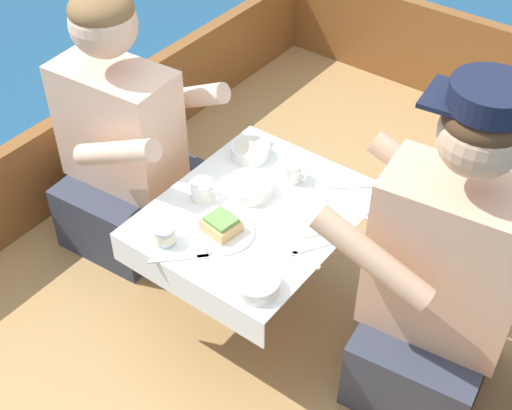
# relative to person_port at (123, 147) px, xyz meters

# --- Properties ---
(ground_plane) EXTENTS (60.00, 60.00, 0.00)m
(ground_plane) POSITION_rel_person_port_xyz_m (0.58, 0.05, -0.71)
(ground_plane) COLOR navy
(boat_deck) EXTENTS (1.91, 3.06, 0.32)m
(boat_deck) POSITION_rel_person_port_xyz_m (0.58, 0.05, -0.55)
(boat_deck) COLOR #A87F4C
(boat_deck) RESTS_ON ground_plane
(gunwale_port) EXTENTS (0.06, 3.06, 0.36)m
(gunwale_port) POSITION_rel_person_port_xyz_m (-0.35, 0.05, -0.21)
(gunwale_port) COLOR brown
(gunwale_port) RESTS_ON boat_deck
(bow_coaming) EXTENTS (1.79, 0.06, 0.42)m
(bow_coaming) POSITION_rel_person_port_xyz_m (0.58, 1.55, -0.18)
(bow_coaming) COLOR brown
(bow_coaming) RESTS_ON boat_deck
(cockpit_table) EXTENTS (0.56, 0.68, 0.42)m
(cockpit_table) POSITION_rel_person_port_xyz_m (0.58, -0.01, -0.02)
(cockpit_table) COLOR #B2B2B7
(cockpit_table) RESTS_ON boat_deck
(person_port) EXTENTS (0.55, 0.47, 0.95)m
(person_port) POSITION_rel_person_port_xyz_m (0.00, 0.00, 0.00)
(person_port) COLOR #333847
(person_port) RESTS_ON boat_deck
(person_starboard) EXTENTS (0.56, 0.49, 1.05)m
(person_starboard) POSITION_rel_person_port_xyz_m (1.16, 0.05, 0.03)
(person_starboard) COLOR #333847
(person_starboard) RESTS_ON boat_deck
(plate_sandwich) EXTENTS (0.19, 0.19, 0.01)m
(plate_sandwich) POSITION_rel_person_port_xyz_m (0.56, -0.15, 0.04)
(plate_sandwich) COLOR white
(plate_sandwich) RESTS_ON cockpit_table
(plate_bread) EXTENTS (0.18, 0.18, 0.01)m
(plate_bread) POSITION_rel_person_port_xyz_m (0.71, 0.04, 0.04)
(plate_bread) COLOR white
(plate_bread) RESTS_ON cockpit_table
(sandwich) EXTENTS (0.11, 0.10, 0.05)m
(sandwich) POSITION_rel_person_port_xyz_m (0.56, -0.15, 0.06)
(sandwich) COLOR tan
(sandwich) RESTS_ON plate_sandwich
(bowl_port_near) EXTENTS (0.13, 0.13, 0.04)m
(bowl_port_near) POSITION_rel_person_port_xyz_m (0.77, -0.27, 0.05)
(bowl_port_near) COLOR white
(bowl_port_near) RESTS_ON cockpit_table
(bowl_starboard_near) EXTENTS (0.14, 0.14, 0.04)m
(bowl_starboard_near) POSITION_rel_person_port_xyz_m (0.51, 0.04, 0.05)
(bowl_starboard_near) COLOR white
(bowl_starboard_near) RESTS_ON cockpit_table
(bowl_center_far) EXTENTS (0.13, 0.13, 0.04)m
(bowl_center_far) POSITION_rel_person_port_xyz_m (0.40, 0.19, 0.05)
(bowl_center_far) COLOR white
(bowl_center_far) RESTS_ON cockpit_table
(coffee_cup_port) EXTENTS (0.10, 0.07, 0.06)m
(coffee_cup_port) POSITION_rel_person_port_xyz_m (0.58, 0.17, 0.07)
(coffee_cup_port) COLOR white
(coffee_cup_port) RESTS_ON cockpit_table
(coffee_cup_starboard) EXTENTS (0.10, 0.07, 0.06)m
(coffee_cup_starboard) POSITION_rel_person_port_xyz_m (0.41, -0.06, 0.06)
(coffee_cup_starboard) COLOR white
(coffee_cup_starboard) RESTS_ON cockpit_table
(tin_can) EXTENTS (0.07, 0.07, 0.05)m
(tin_can) POSITION_rel_person_port_xyz_m (0.45, -0.28, 0.06)
(tin_can) COLOR silver
(tin_can) RESTS_ON cockpit_table
(utensil_knife_port) EXTENTS (0.17, 0.03, 0.00)m
(utensil_knife_port) POSITION_rel_person_port_xyz_m (0.78, -0.10, 0.03)
(utensil_knife_port) COLOR silver
(utensil_knife_port) RESTS_ON cockpit_table
(utensil_spoon_port) EXTENTS (0.17, 0.02, 0.01)m
(utensil_spoon_port) POSITION_rel_person_port_xyz_m (0.76, 0.16, 0.04)
(utensil_spoon_port) COLOR silver
(utensil_spoon_port) RESTS_ON cockpit_table
(utensil_fork_starboard) EXTENTS (0.13, 0.13, 0.00)m
(utensil_fork_starboard) POSITION_rel_person_port_xyz_m (0.54, -0.30, 0.03)
(utensil_fork_starboard) COLOR silver
(utensil_fork_starboard) RESTS_ON cockpit_table
(utensil_knife_starboard) EXTENTS (0.14, 0.12, 0.00)m
(utensil_knife_starboard) POSITION_rel_person_port_xyz_m (0.75, 0.24, 0.03)
(utensil_knife_starboard) COLOR silver
(utensil_knife_starboard) RESTS_ON cockpit_table
(utensil_spoon_center) EXTENTS (0.10, 0.15, 0.01)m
(utensil_spoon_center) POSITION_rel_person_port_xyz_m (0.83, -0.02, 0.04)
(utensil_spoon_center) COLOR silver
(utensil_spoon_center) RESTS_ON cockpit_table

